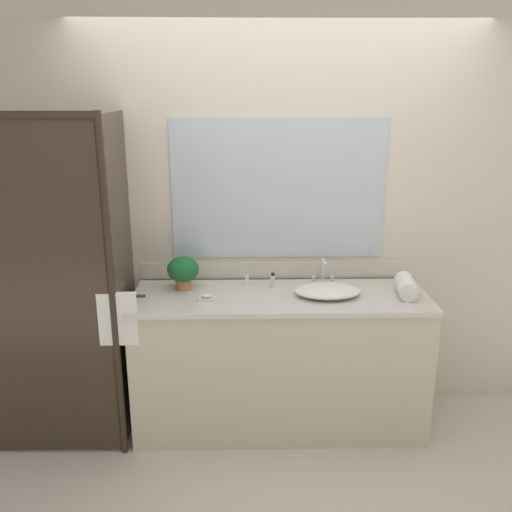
% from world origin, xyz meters
% --- Properties ---
extents(ground_plane, '(8.00, 8.00, 0.00)m').
position_xyz_m(ground_plane, '(0.00, 0.00, 0.00)').
color(ground_plane, beige).
extents(wall_back_with_mirror, '(4.40, 0.06, 2.60)m').
position_xyz_m(wall_back_with_mirror, '(0.00, 0.34, 1.30)').
color(wall_back_with_mirror, beige).
rests_on(wall_back_with_mirror, ground_plane).
extents(vanity_cabinet, '(1.80, 0.58, 0.90)m').
position_xyz_m(vanity_cabinet, '(0.00, 0.01, 0.45)').
color(vanity_cabinet, beige).
rests_on(vanity_cabinet, ground_plane).
extents(shower_enclosure, '(1.20, 0.59, 2.00)m').
position_xyz_m(shower_enclosure, '(-1.28, -0.19, 1.02)').
color(shower_enclosure, '#2D2319').
rests_on(shower_enclosure, ground_plane).
extents(sink_basin, '(0.40, 0.28, 0.06)m').
position_xyz_m(sink_basin, '(0.28, -0.01, 0.93)').
color(sink_basin, white).
rests_on(sink_basin, vanity_cabinet).
extents(faucet, '(0.17, 0.13, 0.17)m').
position_xyz_m(faucet, '(0.28, 0.18, 0.96)').
color(faucet, silver).
rests_on(faucet, vanity_cabinet).
extents(potted_plant, '(0.20, 0.20, 0.21)m').
position_xyz_m(potted_plant, '(-0.60, 0.12, 1.02)').
color(potted_plant, '#B77A51').
rests_on(potted_plant, vanity_cabinet).
extents(soap_dish, '(0.10, 0.07, 0.04)m').
position_xyz_m(soap_dish, '(-0.44, -0.06, 0.91)').
color(soap_dish, silver).
rests_on(soap_dish, vanity_cabinet).
extents(amenity_bottle_conditioner, '(0.03, 0.03, 0.09)m').
position_xyz_m(amenity_bottle_conditioner, '(-0.04, 0.15, 0.94)').
color(amenity_bottle_conditioner, silver).
rests_on(amenity_bottle_conditioner, vanity_cabinet).
extents(amenity_bottle_body_wash, '(0.03, 0.03, 0.09)m').
position_xyz_m(amenity_bottle_body_wash, '(-0.20, 0.19, 0.94)').
color(amenity_bottle_body_wash, white).
rests_on(amenity_bottle_body_wash, vanity_cabinet).
extents(rolled_towel_near_edge, '(0.15, 0.26, 0.11)m').
position_xyz_m(rolled_towel_near_edge, '(0.76, -0.02, 0.96)').
color(rolled_towel_near_edge, white).
rests_on(rolled_towel_near_edge, vanity_cabinet).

